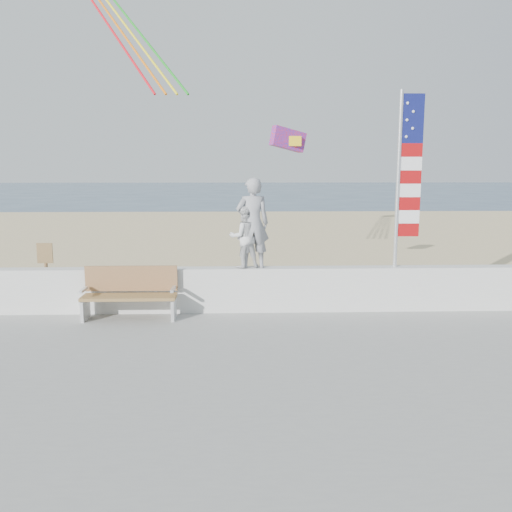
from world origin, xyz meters
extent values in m
plane|color=#314963|center=(0.00, 0.00, 0.00)|extent=(220.00, 220.00, 0.00)
cube|color=beige|center=(0.00, 9.00, 0.04)|extent=(90.00, 40.00, 0.08)
cube|color=#989994|center=(0.00, -4.00, 0.13)|extent=(50.00, 12.40, 0.10)
cube|color=silver|center=(0.00, 2.00, 0.63)|extent=(30.00, 0.35, 0.90)
imported|color=#939398|center=(0.14, 2.00, 1.98)|extent=(0.69, 0.49, 1.81)
imported|color=silver|center=(-0.03, 2.00, 1.71)|extent=(0.72, 0.62, 1.25)
cube|color=olive|center=(-2.26, 1.45, 0.62)|extent=(1.80, 0.50, 0.06)
cube|color=#986A42|center=(-2.26, 1.72, 0.93)|extent=(1.80, 0.05, 0.50)
cube|color=white|center=(-3.11, 1.45, 0.38)|extent=(0.06, 0.50, 0.40)
cube|color=white|center=(-3.11, 1.40, 0.78)|extent=(0.06, 0.45, 0.05)
cube|color=white|center=(-1.41, 1.45, 0.38)|extent=(0.06, 0.50, 0.40)
cube|color=silver|center=(-1.41, 1.40, 0.78)|extent=(0.06, 0.45, 0.05)
cylinder|color=white|center=(3.04, 2.00, 2.83)|extent=(0.08, 0.08, 3.50)
cube|color=#0F1451|center=(3.28, 2.00, 4.03)|extent=(0.44, 0.02, 0.95)
cube|color=#9E0A0C|center=(3.28, 2.00, 1.84)|extent=(0.44, 0.02, 0.26)
cube|color=white|center=(3.28, 2.00, 2.10)|extent=(0.44, 0.02, 0.26)
cube|color=#9E0A0C|center=(3.28, 2.00, 2.37)|extent=(0.44, 0.02, 0.26)
cube|color=white|center=(3.28, 2.00, 2.63)|extent=(0.44, 0.02, 0.26)
cube|color=#9E0A0C|center=(3.28, 2.00, 2.89)|extent=(0.44, 0.02, 0.26)
cube|color=white|center=(3.28, 2.00, 3.16)|extent=(0.44, 0.02, 0.26)
cube|color=#9E0A0C|center=(3.28, 2.00, 3.42)|extent=(0.44, 0.02, 0.26)
sphere|color=white|center=(3.16, 1.98, 3.68)|extent=(0.06, 0.06, 0.06)
sphere|color=white|center=(3.28, 1.98, 3.84)|extent=(0.06, 0.06, 0.06)
sphere|color=white|center=(3.16, 1.98, 4.00)|extent=(0.06, 0.06, 0.06)
sphere|color=white|center=(3.28, 1.98, 4.16)|extent=(0.06, 0.06, 0.06)
sphere|color=white|center=(3.16, 1.98, 4.32)|extent=(0.06, 0.06, 0.06)
cube|color=#FC291C|center=(1.07, 4.65, 3.77)|extent=(0.95, 0.59, 0.64)
cube|color=yellow|center=(1.22, 4.65, 3.72)|extent=(0.33, 0.25, 0.24)
cylinder|color=red|center=(-3.51, 6.42, 6.74)|extent=(2.76, 2.99, 3.82)
cylinder|color=orange|center=(-3.28, 6.42, 6.74)|extent=(2.85, 2.99, 3.82)
cylinder|color=yellow|center=(-3.06, 6.42, 6.74)|extent=(2.94, 2.99, 3.82)
cylinder|color=#199A20|center=(-2.83, 6.42, 6.74)|extent=(3.03, 2.99, 3.82)
cylinder|color=brown|center=(-4.16, 2.46, 0.68)|extent=(0.07, 0.07, 1.20)
cube|color=olive|center=(-4.16, 2.44, 1.33)|extent=(0.32, 0.03, 0.42)
camera|label=1|loc=(-0.15, -8.77, 3.07)|focal=38.00mm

